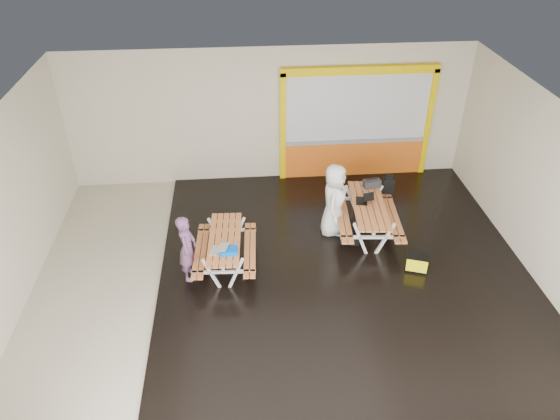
{
  "coord_description": "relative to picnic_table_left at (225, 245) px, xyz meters",
  "views": [
    {
      "loc": [
        -0.78,
        -8.22,
        7.06
      ],
      "look_at": [
        0.0,
        0.9,
        1.0
      ],
      "focal_mm": 33.83,
      "sensor_mm": 36.0,
      "label": 1
    }
  ],
  "objects": [
    {
      "name": "laptop_left",
      "position": [
        -0.11,
        -0.42,
        0.22
      ],
      "size": [
        0.42,
        0.39,
        0.15
      ],
      "color": "silver",
      "rests_on": "picnic_table_left"
    },
    {
      "name": "backpack",
      "position": [
        3.84,
        1.81,
        0.17
      ],
      "size": [
        0.3,
        0.23,
        0.46
      ],
      "color": "black",
      "rests_on": "picnic_table_right"
    },
    {
      "name": "picnic_table_right",
      "position": [
        3.15,
        0.88,
        0.05
      ],
      "size": [
        1.51,
        2.1,
        0.8
      ],
      "color": "#BF6A34",
      "rests_on": "deck"
    },
    {
      "name": "toolbox",
      "position": [
        3.38,
        1.62,
        0.33
      ],
      "size": [
        0.42,
        0.25,
        0.23
      ],
      "color": "black",
      "rests_on": "picnic_table_right"
    },
    {
      "name": "dark_case",
      "position": [
        2.73,
        0.59,
        -0.43
      ],
      "size": [
        0.49,
        0.42,
        0.16
      ],
      "primitive_type": "cube",
      "rotation": [
        0.0,
        0.0,
        -0.3
      ],
      "color": "black",
      "rests_on": "deck"
    },
    {
      "name": "kiosk",
      "position": [
        3.37,
        3.56,
        0.88
      ],
      "size": [
        3.88,
        0.16,
        3.0
      ],
      "color": "orange",
      "rests_on": "room"
    },
    {
      "name": "laptop_right",
      "position": [
        3.07,
        1.01,
        0.29
      ],
      "size": [
        0.44,
        0.4,
        0.16
      ],
      "color": "black",
      "rests_on": "picnic_table_right"
    },
    {
      "name": "picnic_table_left",
      "position": [
        0.0,
        0.0,
        0.0
      ],
      "size": [
        1.32,
        1.88,
        0.73
      ],
      "color": "#BF6A34",
      "rests_on": "deck"
    },
    {
      "name": "deck",
      "position": [
        2.42,
        -0.38,
        -0.54
      ],
      "size": [
        7.5,
        7.98,
        0.05
      ],
      "primitive_type": "cube",
      "color": "black",
      "rests_on": "room"
    },
    {
      "name": "fluke_bag",
      "position": [
        3.88,
        -0.5,
        -0.33
      ],
      "size": [
        0.51,
        0.41,
        0.38
      ],
      "color": "black",
      "rests_on": "deck"
    },
    {
      "name": "room",
      "position": [
        1.17,
        -0.38,
        1.19
      ],
      "size": [
        10.02,
        8.02,
        3.52
      ],
      "color": "beige",
      "rests_on": "ground"
    },
    {
      "name": "person_right",
      "position": [
        2.41,
        1.03,
        0.28
      ],
      "size": [
        0.79,
        0.97,
        1.73
      ],
      "primitive_type": "imported",
      "rotation": [
        0.0,
        0.0,
        1.26
      ],
      "color": "white",
      "rests_on": "deck"
    },
    {
      "name": "person_left",
      "position": [
        -0.72,
        -0.31,
        0.2
      ],
      "size": [
        0.41,
        0.56,
        1.44
      ],
      "primitive_type": "imported",
      "rotation": [
        0.0,
        0.0,
        1.45
      ],
      "color": "#694268",
      "rests_on": "deck"
    },
    {
      "name": "blue_pouch",
      "position": [
        0.09,
        -0.48,
        0.22
      ],
      "size": [
        0.34,
        0.24,
        0.1
      ],
      "primitive_type": "cube",
      "rotation": [
        0.0,
        0.0,
        -0.03
      ],
      "color": "blue",
      "rests_on": "picnic_table_left"
    }
  ]
}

